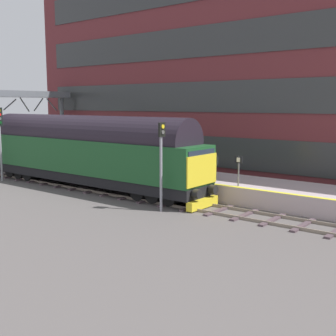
{
  "coord_description": "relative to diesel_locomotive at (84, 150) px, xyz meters",
  "views": [
    {
      "loc": [
        -18.61,
        -15.78,
        5.4
      ],
      "look_at": [
        0.2,
        -0.95,
        1.89
      ],
      "focal_mm": 46.94,
      "sensor_mm": 36.0,
      "label": 1
    }
  ],
  "objects": [
    {
      "name": "track_main",
      "position": [
        -0.0,
        -5.72,
        -2.43
      ],
      "size": [
        2.5,
        60.0,
        0.15
      ],
      "color": "gray",
      "rests_on": "ground"
    },
    {
      "name": "signal_post_near",
      "position": [
        -1.8,
        -7.82,
        0.31
      ],
      "size": [
        0.44,
        0.22,
        4.49
      ],
      "color": "gray",
      "rests_on": "ground"
    },
    {
      "name": "diesel_locomotive",
      "position": [
        0.0,
        0.0,
        0.0
      ],
      "size": [
        2.74,
        18.53,
        4.68
      ],
      "color": "black",
      "rests_on": "ground"
    },
    {
      "name": "overhead_footbridge",
      "position": [
        2.05,
        10.37,
        3.24
      ],
      "size": [
        9.3,
        2.0,
        6.44
      ],
      "color": "slate",
      "rests_on": "ground"
    },
    {
      "name": "station_platform",
      "position": [
        3.6,
        -5.72,
        -1.98
      ],
      "size": [
        4.0,
        44.0,
        1.01
      ],
      "color": "#B5A3A7",
      "rests_on": "ground"
    },
    {
      "name": "station_building",
      "position": [
        10.28,
        -6.67,
        5.11
      ],
      "size": [
        5.95,
        40.34,
        15.18
      ],
      "color": "maroon",
      "rests_on": "ground"
    },
    {
      "name": "signal_post_mid",
      "position": [
        -1.8,
        6.71,
        0.85
      ],
      "size": [
        0.44,
        0.22,
        5.15
      ],
      "color": "gray",
      "rests_on": "ground"
    },
    {
      "name": "platform_number_sign",
      "position": [
        2.0,
        -10.07,
        -0.39
      ],
      "size": [
        0.1,
        0.44,
        1.61
      ],
      "color": "slate",
      "rests_on": "station_platform"
    },
    {
      "name": "waiting_passenger",
      "position": [
        3.01,
        -7.88,
        -0.49
      ],
      "size": [
        0.39,
        0.5,
        1.64
      ],
      "rotation": [
        0.0,
        0.0,
        1.74
      ],
      "color": "#303533",
      "rests_on": "station_platform"
    },
    {
      "name": "ground_plane",
      "position": [
        -0.0,
        -5.72,
        -2.48
      ],
      "size": [
        140.0,
        140.0,
        0.0
      ],
      "primitive_type": "plane",
      "color": "#595351",
      "rests_on": "ground"
    }
  ]
}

